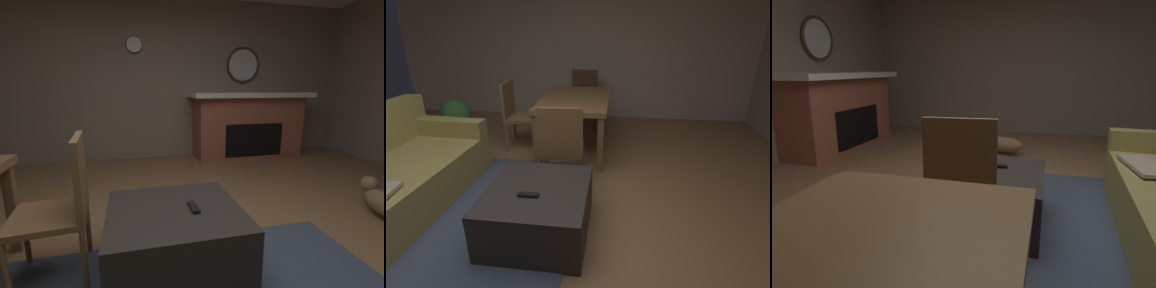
# 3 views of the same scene
# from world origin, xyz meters

# --- Properties ---
(floor) EXTENTS (8.68, 8.68, 0.00)m
(floor) POSITION_xyz_m (0.00, 0.00, 0.00)
(floor) COLOR olive
(wall_left) EXTENTS (0.12, 6.72, 2.71)m
(wall_left) POSITION_xyz_m (-3.62, 0.00, 1.35)
(wall_left) COLOR gray
(wall_left) RESTS_ON ground
(area_rug) EXTENTS (2.60, 2.00, 0.01)m
(area_rug) POSITION_xyz_m (0.16, 0.58, 0.01)
(area_rug) COLOR #3D475B
(area_rug) RESTS_ON ground
(fireplace) EXTENTS (2.13, 0.76, 1.15)m
(fireplace) POSITION_xyz_m (-1.62, -2.78, 0.58)
(fireplace) COLOR #9E5642
(fireplace) RESTS_ON ground
(round_wall_mirror) EXTENTS (0.64, 0.05, 0.64)m
(round_wall_mirror) POSITION_xyz_m (-1.62, -3.07, 1.63)
(round_wall_mirror) COLOR #4C331E
(ottoman_coffee_table) EXTENTS (0.89, 0.82, 0.42)m
(ottoman_coffee_table) POSITION_xyz_m (0.16, -0.14, 0.21)
(ottoman_coffee_table) COLOR #2D2826
(ottoman_coffee_table) RESTS_ON ground
(tv_remote) EXTENTS (0.05, 0.16, 0.02)m
(tv_remote) POSITION_xyz_m (0.04, -0.11, 0.44)
(tv_remote) COLOR black
(tv_remote) RESTS_ON ottoman_coffee_table
(dining_chair_west) EXTENTS (0.48, 0.48, 0.93)m
(dining_chair_west) POSITION_xyz_m (0.86, -0.21, 0.52)
(dining_chair_west) COLOR brown
(dining_chair_west) RESTS_ON ground
(small_dog) EXTENTS (0.31, 0.57, 0.30)m
(small_dog) POSITION_xyz_m (-1.86, -0.34, 0.17)
(small_dog) COLOR #8C6B4C
(small_dog) RESTS_ON ground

